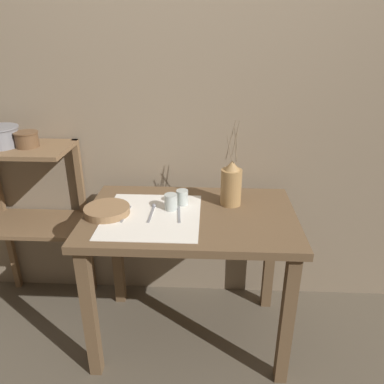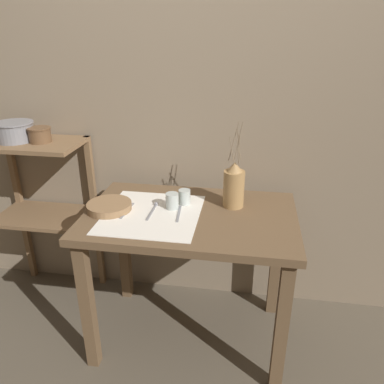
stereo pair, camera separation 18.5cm
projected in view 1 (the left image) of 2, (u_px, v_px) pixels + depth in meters
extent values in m
plane|color=brown|center=(190.00, 333.00, 2.22)|extent=(12.00, 12.00, 0.00)
cube|color=gray|center=(194.00, 115.00, 2.15)|extent=(7.00, 0.06, 2.40)
cube|color=brown|center=(190.00, 217.00, 1.91)|extent=(1.07, 0.69, 0.04)
cube|color=brown|center=(90.00, 314.00, 1.83)|extent=(0.06, 0.06, 0.76)
cube|color=brown|center=(287.00, 321.00, 1.78)|extent=(0.06, 0.06, 0.76)
cube|color=brown|center=(117.00, 251.00, 2.35)|extent=(0.06, 0.06, 0.76)
cube|color=brown|center=(270.00, 255.00, 2.30)|extent=(0.06, 0.06, 0.76)
cube|color=brown|center=(18.00, 149.00, 2.05)|extent=(0.57, 0.35, 0.02)
cube|color=brown|center=(32.00, 224.00, 2.24)|extent=(0.57, 0.35, 0.02)
cube|color=brown|center=(4.00, 219.00, 2.41)|extent=(0.04, 0.04, 1.06)
cube|color=brown|center=(85.00, 221.00, 2.39)|extent=(0.04, 0.04, 1.06)
cube|color=white|center=(152.00, 216.00, 1.87)|extent=(0.48, 0.51, 0.00)
cylinder|color=#A87F4C|center=(231.00, 187.00, 1.96)|extent=(0.11, 0.11, 0.20)
cone|color=#A87F4C|center=(232.00, 165.00, 1.91)|extent=(0.08, 0.08, 0.05)
cylinder|color=#847056|center=(235.00, 140.00, 1.88)|extent=(0.04, 0.01, 0.20)
cylinder|color=#847056|center=(237.00, 147.00, 1.87)|extent=(0.00, 0.01, 0.15)
cylinder|color=#847056|center=(236.00, 143.00, 1.88)|extent=(0.03, 0.04, 0.17)
cylinder|color=#847056|center=(231.00, 140.00, 1.87)|extent=(0.05, 0.01, 0.20)
cylinder|color=#847056|center=(229.00, 148.00, 1.87)|extent=(0.03, 0.01, 0.13)
cylinder|color=#847056|center=(236.00, 150.00, 1.86)|extent=(0.02, 0.01, 0.12)
cylinder|color=#8E6B47|center=(107.00, 211.00, 1.89)|extent=(0.23, 0.23, 0.04)
cylinder|color=#B7C1BC|center=(171.00, 202.00, 1.92)|extent=(0.07, 0.07, 0.08)
cylinder|color=#B7C1BC|center=(182.00, 197.00, 1.98)|extent=(0.06, 0.06, 0.08)
cube|color=gray|center=(126.00, 214.00, 1.88)|extent=(0.02, 0.18, 0.00)
cube|color=gray|center=(151.00, 214.00, 1.88)|extent=(0.01, 0.18, 0.00)
sphere|color=gray|center=(154.00, 206.00, 1.96)|extent=(0.02, 0.02, 0.02)
cube|color=gray|center=(179.00, 214.00, 1.88)|extent=(0.03, 0.18, 0.00)
cylinder|color=brown|center=(27.00, 139.00, 2.03)|extent=(0.12, 0.12, 0.08)
cylinder|color=brown|center=(25.00, 133.00, 2.01)|extent=(0.13, 0.13, 0.01)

